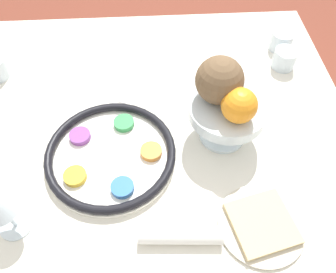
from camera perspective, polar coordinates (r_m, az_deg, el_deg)
The scene contains 12 objects.
ground_plane at distance 1.49m, azimuth -3.09°, elevation -18.54°, with size 8.00×8.00×0.00m, color brown.
dining_table at distance 1.13m, azimuth -3.94°, elevation -12.66°, with size 1.12×1.09×0.76m.
seder_plate at distance 0.78m, azimuth -9.93°, elevation -3.03°, with size 0.31×0.31×0.03m.
fruit_stand at distance 0.76m, azimuth 10.17°, elevation 4.07°, with size 0.18×0.18×0.11m.
orange_fruit at distance 0.70m, azimuth 12.31°, elevation 5.30°, with size 0.08×0.08×0.08m.
coconut at distance 0.72m, azimuth 8.97°, elevation 9.66°, with size 0.11×0.11×0.11m.
bread_plate at distance 0.72m, azimuth 15.97°, elevation -14.45°, with size 0.18×0.18×0.02m.
napkin_roll at distance 0.68m, azimuth 2.22°, elevation -16.79°, with size 0.17×0.05×0.04m.
cup_near at distance 1.10m, azimuth 19.12°, elevation 15.47°, with size 0.07×0.07×0.06m.
cup_far at distance 1.03m, azimuth 19.61°, elevation 12.64°, with size 0.07×0.07×0.06m.
fork_left at distance 0.96m, azimuth -8.50°, elevation 9.70°, with size 0.05×0.18×0.01m.
fork_right at distance 0.96m, azimuth -6.69°, elevation 9.82°, with size 0.06×0.18×0.01m.
Camera 1 is at (0.05, -0.46, 1.41)m, focal length 35.00 mm.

